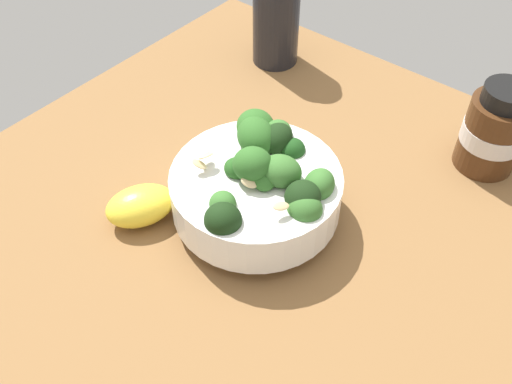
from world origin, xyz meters
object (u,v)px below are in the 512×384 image
object	(u,v)px
lemon_wedge	(140,206)
bottle_short	(276,9)
bowl_of_broccoli	(259,186)
bottle_tall	(494,131)

from	to	relation	value
lemon_wedge	bottle_short	world-z (taller)	bottle_short
lemon_wedge	bowl_of_broccoli	bearing A→B (deg)	41.67
bottle_tall	bottle_short	bearing A→B (deg)	177.04
bowl_of_broccoli	bottle_short	bearing A→B (deg)	124.55
bottle_short	lemon_wedge	bearing A→B (deg)	-76.89
bottle_tall	bottle_short	size ratio (longest dim) A/B	0.64
lemon_wedge	bottle_tall	xyz separation A→B (cm)	(26.38, 33.57, 3.14)
lemon_wedge	bottle_short	xyz separation A→B (cm)	(-8.23, 35.36, 6.37)
bowl_of_broccoli	bottle_short	distance (cm)	32.35
bowl_of_broccoli	lemon_wedge	distance (cm)	13.64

